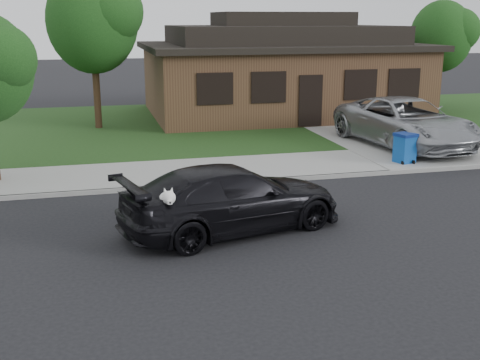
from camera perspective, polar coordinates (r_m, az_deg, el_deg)
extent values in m
plane|color=black|center=(13.91, 6.97, -3.92)|extent=(120.00, 120.00, 0.00)
cube|color=gray|center=(18.45, 1.45, 1.15)|extent=(60.00, 3.00, 0.12)
cube|color=gray|center=(17.06, 2.80, -0.03)|extent=(60.00, 0.12, 0.12)
cube|color=#193814|center=(26.08, -3.26, 5.26)|extent=(60.00, 13.00, 0.13)
cube|color=gray|center=(25.13, 11.68, 4.61)|extent=(4.50, 13.00, 0.14)
imported|color=black|center=(13.04, -0.75, -1.77)|extent=(5.32, 3.23, 1.44)
ellipsoid|color=white|center=(11.88, -6.89, -1.83)|extent=(0.34, 0.40, 0.30)
sphere|color=white|center=(11.63, -6.76, -1.68)|extent=(0.26, 0.26, 0.26)
cube|color=white|center=(11.53, -6.67, -2.07)|extent=(0.09, 0.12, 0.08)
sphere|color=black|center=(11.47, -6.63, -2.15)|extent=(0.04, 0.04, 0.04)
cone|color=white|center=(11.64, -7.14, -0.99)|extent=(0.11, 0.11, 0.14)
cone|color=white|center=(11.65, -6.49, -0.95)|extent=(0.11, 0.11, 0.14)
imported|color=#9EA1A5|center=(21.98, 15.43, 5.30)|extent=(3.47, 6.29, 1.67)
cube|color=#0E459A|center=(19.45, 15.35, 2.80)|extent=(0.64, 0.64, 0.85)
cube|color=navy|center=(19.36, 15.45, 4.16)|extent=(0.70, 0.70, 0.09)
cylinder|color=black|center=(19.22, 15.16, 1.57)|extent=(0.08, 0.14, 0.13)
cylinder|color=black|center=(19.40, 16.13, 1.63)|extent=(0.08, 0.14, 0.13)
cube|color=#422B1C|center=(28.78, 3.87, 9.32)|extent=(12.00, 8.00, 3.00)
cube|color=black|center=(28.67, 3.93, 12.55)|extent=(12.60, 8.60, 0.25)
cube|color=black|center=(28.65, 3.95, 13.60)|extent=(10.00, 6.50, 0.80)
cube|color=black|center=(28.64, 3.98, 15.00)|extent=(6.00, 3.50, 0.60)
cube|color=black|center=(25.05, 6.70, 7.47)|extent=(1.00, 0.06, 2.10)
cube|color=black|center=(23.87, -2.39, 8.64)|extent=(1.30, 0.05, 1.10)
cube|color=black|center=(24.41, 2.73, 8.78)|extent=(1.30, 0.05, 1.10)
cube|color=black|center=(25.84, 11.36, 8.86)|extent=(1.30, 0.05, 1.10)
cube|color=black|center=(26.75, 15.29, 8.83)|extent=(1.30, 0.05, 1.10)
cylinder|color=#332114|center=(25.45, -13.39, 7.60)|extent=(0.28, 0.28, 2.48)
ellipsoid|color=#143811|center=(25.25, -13.82, 14.44)|extent=(3.60, 3.60, 4.14)
sphere|color=#26591E|center=(24.73, -12.13, 15.37)|extent=(2.52, 2.52, 2.52)
cylinder|color=#332114|center=(31.77, 18.16, 8.27)|extent=(0.28, 0.28, 2.03)
ellipsoid|color=#143811|center=(31.60, 18.54, 12.79)|extent=(3.00, 3.00, 3.45)
sphere|color=#26591E|center=(31.54, 19.98, 13.21)|extent=(2.10, 2.10, 2.10)
sphere|color=#26591E|center=(17.23, -21.68, 10.64)|extent=(1.82, 1.82, 1.82)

